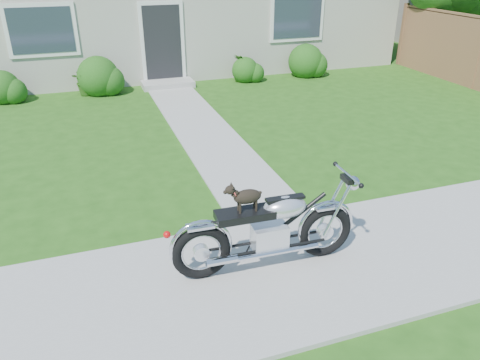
% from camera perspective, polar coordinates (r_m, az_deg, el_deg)
% --- Properties ---
extents(ground, '(80.00, 80.00, 0.00)m').
position_cam_1_polar(ground, '(6.48, 20.51, -7.06)').
color(ground, '#235114').
rests_on(ground, ground).
extents(sidewalk, '(24.00, 2.20, 0.04)m').
position_cam_1_polar(sidewalk, '(6.47, 20.54, -6.91)').
color(sidewalk, '#9E9B93').
rests_on(sidewalk, ground).
extents(walkway, '(1.20, 8.00, 0.03)m').
position_cam_1_polar(walkway, '(9.91, -4.68, 6.26)').
color(walkway, '#9E9B93').
rests_on(walkway, ground).
extents(fence, '(0.12, 6.62, 1.90)m').
position_cam_1_polar(fence, '(14.26, 27.13, 13.58)').
color(fence, '#966A43').
rests_on(fence, ground).
extents(shrub_row, '(9.16, 1.06, 1.06)m').
position_cam_1_polar(shrub_row, '(13.12, -7.92, 12.87)').
color(shrub_row, '#215316').
rests_on(shrub_row, ground).
extents(potted_plant_left, '(0.90, 0.91, 0.77)m').
position_cam_1_polar(potted_plant_left, '(12.94, -18.31, 11.50)').
color(potted_plant_left, '#264D14').
rests_on(potted_plant_left, ground).
extents(potted_plant_right, '(0.58, 0.58, 0.77)m').
position_cam_1_polar(potted_plant_right, '(13.66, 0.06, 13.51)').
color(potted_plant_right, '#2E5C19').
rests_on(potted_plant_right, ground).
extents(motorcycle_with_dog, '(2.22, 0.60, 1.11)m').
position_cam_1_polar(motorcycle_with_dog, '(5.33, 3.65, -5.97)').
color(motorcycle_with_dog, black).
rests_on(motorcycle_with_dog, sidewalk).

